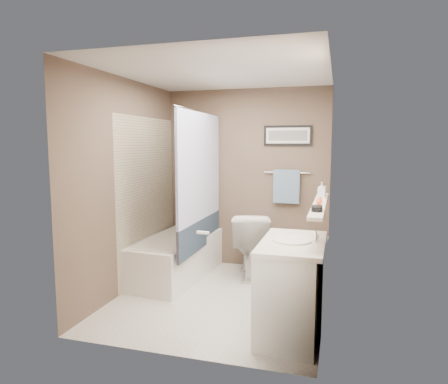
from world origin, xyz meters
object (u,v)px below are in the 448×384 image
(toilet, at_px, (251,244))
(hair_brush_front, at_px, (319,202))
(candle_bowl_near, at_px, (317,209))
(hair_brush_back, at_px, (320,200))
(bathtub, at_px, (175,257))
(soap_bottle, at_px, (322,190))
(candle_bowl_far, at_px, (317,208))
(vanity, at_px, (293,290))
(glass_jar, at_px, (322,191))

(toilet, relative_size, hair_brush_front, 3.73)
(candle_bowl_near, relative_size, hair_brush_front, 0.41)
(candle_bowl_near, relative_size, hair_brush_back, 0.41)
(bathtub, relative_size, soap_bottle, 9.21)
(candle_bowl_far, distance_m, hair_brush_front, 0.30)
(bathtub, relative_size, toilet, 1.83)
(vanity, distance_m, candle_bowl_near, 0.76)
(bathtub, relative_size, glass_jar, 15.00)
(toilet, xyz_separation_m, vanity, (0.70, -1.45, -0.01))
(candle_bowl_far, bearing_deg, glass_jar, 90.00)
(hair_brush_back, bearing_deg, toilet, 132.44)
(candle_bowl_near, distance_m, hair_brush_front, 0.38)
(toilet, height_order, hair_brush_front, hair_brush_front)
(glass_jar, bearing_deg, hair_brush_back, -90.00)
(bathtub, bearing_deg, toilet, 24.05)
(bathtub, height_order, hair_brush_back, hair_brush_back)
(hair_brush_front, distance_m, soap_bottle, 0.52)
(bathtub, relative_size, vanity, 1.67)
(hair_brush_back, bearing_deg, soap_bottle, 90.00)
(candle_bowl_far, bearing_deg, vanity, -167.95)
(bathtub, relative_size, hair_brush_front, 6.82)
(hair_brush_front, xyz_separation_m, hair_brush_back, (0.00, 0.15, 0.00))
(candle_bowl_near, height_order, glass_jar, glass_jar)
(toilet, distance_m, glass_jar, 1.23)
(glass_jar, bearing_deg, hair_brush_front, -90.00)
(vanity, bearing_deg, toilet, 120.04)
(candle_bowl_near, distance_m, glass_jar, 1.09)
(candle_bowl_near, bearing_deg, soap_bottle, 90.00)
(glass_jar, bearing_deg, soap_bottle, -90.00)
(vanity, relative_size, hair_brush_front, 4.09)
(toilet, bearing_deg, soap_bottle, 133.29)
(hair_brush_front, bearing_deg, hair_brush_back, 90.00)
(vanity, relative_size, soap_bottle, 5.53)
(candle_bowl_near, height_order, candle_bowl_far, same)
(toilet, height_order, glass_jar, glass_jar)
(toilet, distance_m, candle_bowl_near, 1.88)
(candle_bowl_near, distance_m, soap_bottle, 0.90)
(bathtub, xyz_separation_m, hair_brush_back, (1.79, -0.64, 0.89))
(hair_brush_front, bearing_deg, candle_bowl_near, -90.00)
(candle_bowl_far, relative_size, soap_bottle, 0.55)
(candle_bowl_near, xyz_separation_m, hair_brush_back, (0.00, 0.53, 0.00))
(bathtub, xyz_separation_m, soap_bottle, (1.79, -0.28, 0.95))
(vanity, distance_m, soap_bottle, 1.18)
(hair_brush_back, relative_size, glass_jar, 2.20)
(soap_bottle, bearing_deg, hair_brush_front, -90.00)
(vanity, xyz_separation_m, hair_brush_front, (0.19, 0.34, 0.74))
(vanity, bearing_deg, bathtub, 149.18)
(toilet, xyz_separation_m, soap_bottle, (0.88, -0.60, 0.79))
(toilet, relative_size, candle_bowl_near, 9.11)
(hair_brush_front, bearing_deg, soap_bottle, 90.00)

